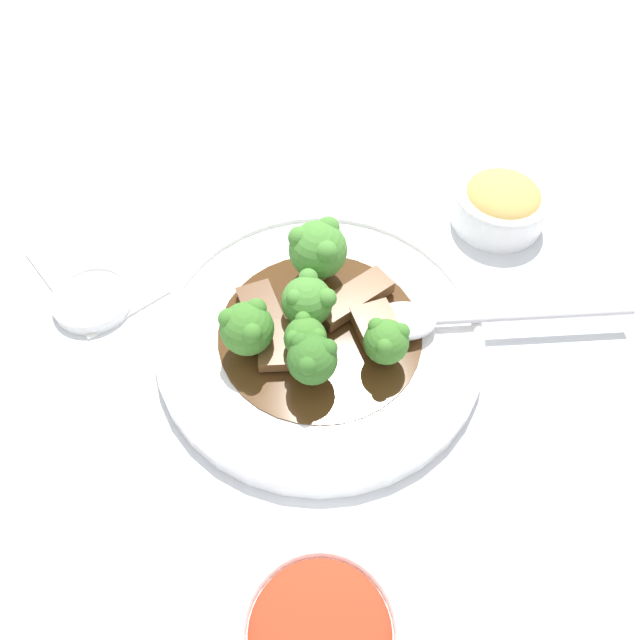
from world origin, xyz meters
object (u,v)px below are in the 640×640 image
object	(u,v)px
side_bowl_kimchi	(320,636)
broccoli_floret_2	(310,299)
broccoli_floret_0	(312,359)
main_plate	(320,335)
beef_strip_0	(280,345)
broccoli_floret_4	(318,249)
broccoli_floret_5	(305,338)
broccoli_floret_1	(247,328)
beef_strip_2	(264,316)
broccoli_floret_3	(386,341)
side_bowl_appetizer	(501,203)
beef_strip_3	(353,297)
beef_strip_1	(377,326)
serving_spoon	(430,320)
sauce_dish	(93,298)

from	to	relation	value
side_bowl_kimchi	broccoli_floret_2	bearing A→B (deg)	-42.82
broccoli_floret_0	side_bowl_kimchi	size ratio (longest dim) A/B	0.41
main_plate	beef_strip_0	distance (m)	0.04
main_plate	broccoli_floret_4	xyz separation A→B (m)	(0.05, -0.04, 0.05)
broccoli_floret_4	broccoli_floret_5	world-z (taller)	broccoli_floret_4
broccoli_floret_1	side_bowl_kimchi	size ratio (longest dim) A/B	0.43
beef_strip_0	beef_strip_2	size ratio (longest dim) A/B	0.75
main_plate	broccoli_floret_3	world-z (taller)	broccoli_floret_3
beef_strip_2	broccoli_floret_3	world-z (taller)	broccoli_floret_3
broccoli_floret_3	side_bowl_appetizer	bearing A→B (deg)	-80.20
beef_strip_2	side_bowl_appetizer	xyz separation A→B (m)	(-0.07, -0.27, 0.00)
broccoli_floret_1	broccoli_floret_4	xyz separation A→B (m)	(0.02, -0.10, 0.01)
side_bowl_kimchi	beef_strip_3	bearing A→B (deg)	-50.88
beef_strip_1	side_bowl_appetizer	size ratio (longest dim) A/B	0.57
broccoli_floret_5	serving_spoon	distance (m)	0.12
broccoli_floret_4	side_bowl_kimchi	bearing A→B (deg)	135.57
main_plate	beef_strip_0	xyz separation A→B (m)	(0.01, 0.04, 0.01)
beef_strip_3	sauce_dish	size ratio (longest dim) A/B	1.03
broccoli_floret_0	broccoli_floret_4	distance (m)	0.11
broccoli_floret_5	sauce_dish	distance (m)	0.22
main_plate	side_bowl_kimchi	bearing A→B (deg)	135.23
broccoli_floret_0	beef_strip_3	bearing A→B (deg)	-69.07
main_plate	sauce_dish	world-z (taller)	main_plate
broccoli_floret_1	broccoli_floret_2	bearing A→B (deg)	-102.99
broccoli_floret_2	beef_strip_1	bearing A→B (deg)	-148.75
sauce_dish	main_plate	bearing A→B (deg)	-146.37
main_plate	beef_strip_3	world-z (taller)	beef_strip_3
side_bowl_kimchi	sauce_dish	bearing A→B (deg)	-8.27
main_plate	broccoli_floret_5	xyz separation A→B (m)	(-0.01, 0.03, 0.04)
side_bowl_kimchi	broccoli_floret_1	bearing A→B (deg)	-29.82
beef_strip_1	beef_strip_3	xyz separation A→B (m)	(0.04, -0.01, -0.00)
beef_strip_1	broccoli_floret_3	bearing A→B (deg)	144.90
main_plate	broccoli_floret_0	world-z (taller)	broccoli_floret_0
beef_strip_0	beef_strip_1	bearing A→B (deg)	-122.17
beef_strip_0	side_bowl_appetizer	xyz separation A→B (m)	(-0.03, -0.28, -0.00)
broccoli_floret_0	side_bowl_kimchi	xyz separation A→B (m)	(-0.15, 0.14, -0.02)
main_plate	broccoli_floret_4	size ratio (longest dim) A/B	4.77
broccoli_floret_5	serving_spoon	xyz separation A→B (m)	(-0.05, -0.10, -0.02)
beef_strip_0	beef_strip_3	bearing A→B (deg)	-96.28
main_plate	beef_strip_2	world-z (taller)	beef_strip_2
side_bowl_kimchi	side_bowl_appetizer	distance (m)	0.44
broccoli_floret_5	broccoli_floret_0	bearing A→B (deg)	149.98
broccoli_floret_4	broccoli_floret_2	bearing A→B (deg)	127.14
broccoli_floret_3	broccoli_floret_4	world-z (taller)	broccoli_floret_4
broccoli_floret_2	side_bowl_kimchi	bearing A→B (deg)	137.18
side_bowl_appetizer	main_plate	bearing A→B (deg)	84.87
broccoli_floret_2	broccoli_floret_3	world-z (taller)	broccoli_floret_2
side_bowl_kimchi	sauce_dish	xyz separation A→B (m)	(0.36, -0.05, -0.02)
broccoli_floret_1	side_bowl_kimchi	bearing A→B (deg)	150.18
side_bowl_kimchi	side_bowl_appetizer	bearing A→B (deg)	-69.63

